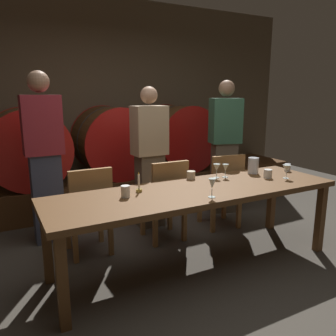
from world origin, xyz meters
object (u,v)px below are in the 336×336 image
(pitcher, at_px, (253,165))
(cup_far_right, at_px, (287,167))
(wine_barrel_left, at_px, (27,148))
(chair_right, at_px, (223,187))
(wine_glass_center_left, at_px, (217,168))
(cup_center_left, at_px, (191,175))
(dining_table, at_px, (197,196))
(wine_glass_far_left, at_px, (212,184))
(guest_left, at_px, (44,157))
(wine_barrel_center, at_px, (112,142))
(guest_center, at_px, (150,157))
(wine_barrel_right, at_px, (178,137))
(guest_right, at_px, (225,147))
(candle_center, at_px, (139,187))
(chair_center, at_px, (166,197))
(wine_glass_center_right, at_px, (225,168))
(cup_center_right, at_px, (268,174))
(wine_glass_far_right, at_px, (287,169))
(cup_far_left, at_px, (125,191))

(pitcher, xyz_separation_m, cup_far_right, (0.39, -0.10, -0.04))
(wine_barrel_left, distance_m, cup_far_right, 3.12)
(chair_right, height_order, wine_glass_center_left, chair_right)
(cup_center_left, relative_size, cup_far_right, 1.03)
(dining_table, xyz_separation_m, wine_glass_far_left, (-0.03, -0.27, 0.18))
(guest_left, bearing_deg, cup_center_left, 144.58)
(wine_barrel_center, xyz_separation_m, guest_center, (0.10, -1.05, -0.06))
(wine_barrel_right, xyz_separation_m, guest_right, (0.08, -1.06, -0.01))
(pitcher, bearing_deg, guest_right, 72.83)
(guest_left, bearing_deg, dining_table, 132.12)
(wine_barrel_left, bearing_deg, wine_glass_center_left, -50.45)
(guest_left, relative_size, candle_center, 9.93)
(wine_barrel_left, distance_m, guest_right, 2.50)
(wine_barrel_left, height_order, guest_right, guest_right)
(wine_barrel_center, xyz_separation_m, dining_table, (0.06, -2.11, -0.22))
(wine_barrel_center, distance_m, chair_center, 1.57)
(guest_left, relative_size, wine_glass_center_left, 12.48)
(wine_barrel_left, height_order, cup_far_right, wine_barrel_left)
(wine_glass_center_left, height_order, wine_glass_center_right, wine_glass_center_left)
(guest_center, distance_m, cup_center_right, 1.33)
(wine_glass_far_right, bearing_deg, wine_barrel_center, 115.10)
(guest_right, bearing_deg, wine_barrel_center, -25.78)
(cup_far_right, bearing_deg, candle_center, 179.21)
(chair_right, relative_size, cup_center_right, 10.19)
(wine_glass_far_left, bearing_deg, wine_barrel_center, 90.82)
(wine_barrel_center, bearing_deg, wine_glass_center_right, -74.28)
(wine_barrel_right, relative_size, chair_center, 1.11)
(wine_glass_far_left, relative_size, cup_center_left, 1.88)
(chair_right, xyz_separation_m, wine_glass_center_left, (-0.37, -0.37, 0.34))
(dining_table, distance_m, chair_center, 0.62)
(cup_far_left, distance_m, cup_far_right, 1.88)
(wine_barrel_center, bearing_deg, dining_table, -88.29)
(guest_center, xyz_separation_m, cup_far_left, (-0.68, -0.99, -0.05))
(guest_right, xyz_separation_m, pitcher, (-0.26, -0.83, -0.06))
(wine_glass_center_right, bearing_deg, candle_center, -175.87)
(guest_left, distance_m, wine_glass_far_right, 2.44)
(cup_far_right, bearing_deg, wine_barrel_left, 140.32)
(chair_right, bearing_deg, chair_center, 8.09)
(cup_far_right, bearing_deg, cup_center_left, 169.40)
(wine_glass_center_right, height_order, cup_center_right, wine_glass_center_right)
(wine_barrel_center, bearing_deg, cup_center_left, -83.53)
(wine_barrel_right, bearing_deg, cup_far_left, -128.93)
(pitcher, bearing_deg, wine_glass_center_right, -178.79)
(cup_far_left, xyz_separation_m, cup_far_right, (1.88, 0.06, -0.01))
(wine_glass_far_left, bearing_deg, guest_right, 49.56)
(wine_glass_far_right, xyz_separation_m, cup_center_left, (-0.84, 0.43, -0.06))
(chair_right, bearing_deg, candle_center, 27.54)
(dining_table, relative_size, wine_glass_far_left, 16.88)
(wine_glass_center_right, height_order, cup_far_right, wine_glass_center_right)
(chair_center, bearing_deg, cup_far_right, 160.25)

